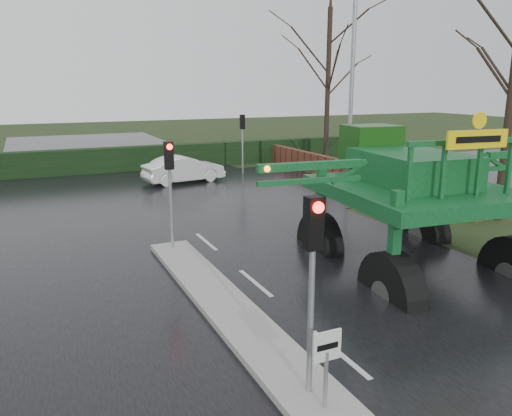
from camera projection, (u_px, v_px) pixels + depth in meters
name	position (u px, v px, depth m)	size (l,w,h in m)	color
ground	(339.00, 354.00, 9.87)	(140.00, 140.00, 0.00)	black
road_main	(189.00, 227.00, 18.69)	(14.00, 80.00, 0.02)	black
road_cross	(151.00, 196.00, 23.98)	(80.00, 12.00, 0.02)	black
median_island	(223.00, 304.00, 11.97)	(1.20, 10.00, 0.16)	gray
hedge_row	(121.00, 159.00, 30.86)	(44.00, 0.90, 1.50)	black
brick_wall	(336.00, 169.00, 28.10)	(0.40, 20.00, 1.20)	#592D1E
keep_left_sign	(327.00, 357.00, 7.76)	(0.50, 0.07, 1.35)	gray
traffic_signal_near	(313.00, 255.00, 7.83)	(0.26, 0.33, 3.52)	gray
traffic_signal_mid	(170.00, 172.00, 15.33)	(0.26, 0.33, 3.52)	gray
traffic_signal_far	(242.00, 131.00, 29.54)	(0.26, 0.33, 3.52)	gray
street_light_right	(347.00, 67.00, 22.35)	(3.85, 0.30, 10.00)	gray
tree_right_far	(329.00, 65.00, 32.13)	(7.00, 7.00, 12.05)	black
crop_sprayer	(392.00, 189.00, 12.28)	(10.15, 6.75, 5.69)	black
white_sedan	(184.00, 183.00, 27.40)	(1.54, 4.41, 1.45)	silver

